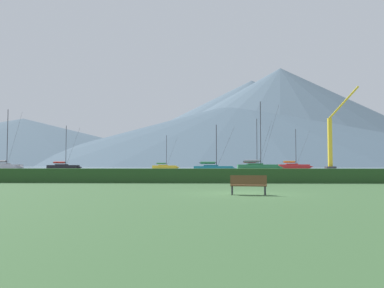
{
  "coord_description": "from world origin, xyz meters",
  "views": [
    {
      "loc": [
        -1.9,
        -19.88,
        1.53
      ],
      "look_at": [
        -3.92,
        40.95,
        4.49
      ],
      "focal_mm": 36.83,
      "sensor_mm": 36.0,
      "label": 1
    }
  ],
  "objects": [
    {
      "name": "ground_plane",
      "position": [
        0.0,
        0.0,
        0.0
      ],
      "size": [
        1000.0,
        1000.0,
        0.0
      ],
      "primitive_type": "plane",
      "color": "#385B33"
    },
    {
      "name": "sailboat_slip_11",
      "position": [
        -46.9,
        67.06,
        0.78
      ],
      "size": [
        9.31,
        4.15,
        13.66
      ],
      "rotation": [
        0.0,
        0.0,
        -0.19
      ],
      "color": "#9E9EA3",
      "rests_on": "harbor_water"
    },
    {
      "name": "sailboat_slip_7",
      "position": [
        20.7,
        81.05,
        0.72
      ],
      "size": [
        8.8,
        2.74,
        10.26
      ],
      "rotation": [
        0.0,
        0.0,
        -0.02
      ],
      "color": "red",
      "rests_on": "harbor_water"
    },
    {
      "name": "distant_hill_east_ridge",
      "position": [
        63.54,
        320.51,
        42.0
      ],
      "size": [
        290.51,
        290.51,
        84.0
      ],
      "primitive_type": "cone",
      "color": "#4C6070",
      "rests_on": "ground_plane"
    },
    {
      "name": "harbor_water",
      "position": [
        0.0,
        137.0,
        0.0
      ],
      "size": [
        320.0,
        246.0,
        0.0
      ],
      "primitive_type": "cube",
      "color": "#8499A8",
      "rests_on": "ground_plane"
    },
    {
      "name": "distant_hill_west_ridge",
      "position": [
        44.34,
        368.12,
        41.67
      ],
      "size": [
        326.69,
        326.69,
        83.34
      ],
      "primitive_type": "cone",
      "color": "#4C6070",
      "rests_on": "ground_plane"
    },
    {
      "name": "sailboat_slip_6",
      "position": [
        -34.5,
        69.83,
        0.67
      ],
      "size": [
        8.02,
        2.57,
        10.22
      ],
      "rotation": [
        0.0,
        0.0,
        -0.03
      ],
      "color": "black",
      "rests_on": "harbor_water"
    },
    {
      "name": "sailboat_slip_2",
      "position": [
        -12.09,
        79.47,
        0.57
      ],
      "size": [
        6.91,
        2.14,
        8.59
      ],
      "rotation": [
        0.0,
        0.0,
        -0.02
      ],
      "color": "gold",
      "rests_on": "harbor_water"
    },
    {
      "name": "sailboat_slip_5",
      "position": [
        8.75,
        59.69,
        0.79
      ],
      "size": [
        9.22,
        2.77,
        14.0
      ],
      "rotation": [
        0.0,
        0.0,
        -0.01
      ],
      "color": "#236B38",
      "rests_on": "harbor_water"
    },
    {
      "name": "dock_crane",
      "position": [
        25.92,
        67.39,
        5.46
      ],
      "size": [
        7.55,
        2.0,
        18.58
      ],
      "color": "#333338",
      "rests_on": "ground_plane"
    },
    {
      "name": "distant_hill_central_peak",
      "position": [
        28.54,
        292.78,
        25.3
      ],
      "size": [
        350.52,
        350.52,
        50.6
      ],
      "primitive_type": "cone",
      "color": "#425666",
      "rests_on": "ground_plane"
    },
    {
      "name": "sailboat_slip_8",
      "position": [
        -0.43,
        46.95,
        0.62
      ],
      "size": [
        7.55,
        2.29,
        8.08
      ],
      "rotation": [
        0.0,
        0.0,
        -0.01
      ],
      "color": "#19707A",
      "rests_on": "harbor_water"
    },
    {
      "name": "hedge_line",
      "position": [
        0.0,
        11.0,
        0.55
      ],
      "size": [
        80.0,
        1.2,
        1.11
      ],
      "primitive_type": "cube",
      "color": "#284C23",
      "rests_on": "ground_plane"
    },
    {
      "name": "distant_hill_far_shoulder",
      "position": [
        -149.96,
        294.43,
        18.91
      ],
      "size": [
        311.38,
        311.38,
        37.83
      ],
      "primitive_type": "cone",
      "color": "#425666",
      "rests_on": "ground_plane"
    },
    {
      "name": "sailboat_slip_0",
      "position": [
        9.65,
        72.01,
        0.72
      ],
      "size": [
        8.68,
        3.45,
        11.89
      ],
      "rotation": [
        0.0,
        0.0,
        -0.13
      ],
      "color": "#19707A",
      "rests_on": "harbor_water"
    },
    {
      "name": "park_bench_near_path",
      "position": [
        0.18,
        -0.86,
        0.53
      ],
      "size": [
        1.77,
        0.65,
        0.95
      ],
      "rotation": [
        0.0,
        0.0,
        -0.11
      ],
      "color": "brown",
      "rests_on": "ground_plane"
    }
  ]
}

